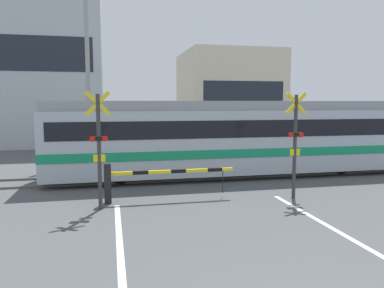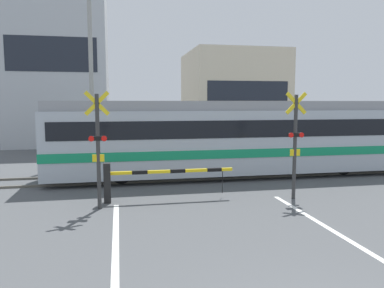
{
  "view_description": "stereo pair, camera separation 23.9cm",
  "coord_description": "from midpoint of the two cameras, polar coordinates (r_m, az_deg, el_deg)",
  "views": [
    {
      "loc": [
        -2.59,
        -3.1,
        2.95
      ],
      "look_at": [
        0.0,
        8.78,
        1.6
      ],
      "focal_mm": 35.0,
      "sensor_mm": 36.0,
      "label": 1
    },
    {
      "loc": [
        -2.35,
        -3.14,
        2.95
      ],
      "look_at": [
        0.0,
        8.78,
        1.6
      ],
      "focal_mm": 35.0,
      "sensor_mm": 36.0,
      "label": 2
    }
  ],
  "objects": [
    {
      "name": "building_left_of_street",
      "position": [
        28.96,
        -20.27,
        10.82
      ],
      "size": [
        6.53,
        7.47,
        10.81
      ],
      "color": "#B2B7BC",
      "rests_on": "ground_plane"
    },
    {
      "name": "crossing_barrier_far",
      "position": [
        18.13,
        1.21,
        -0.69
      ],
      "size": [
        3.92,
        0.2,
        1.19
      ],
      "color": "black",
      "rests_on": "ground_plane"
    },
    {
      "name": "rail_track_near",
      "position": [
        14.16,
        -1.99,
        -5.52
      ],
      "size": [
        50.0,
        0.1,
        0.08
      ],
      "color": "#5B564C",
      "rests_on": "ground_plane"
    },
    {
      "name": "pedestrian",
      "position": [
        20.28,
        -2.49,
        0.9
      ],
      "size": [
        0.38,
        0.23,
        1.77
      ],
      "color": "#23232D",
      "rests_on": "ground_plane"
    },
    {
      "name": "crossing_signal_left",
      "position": [
        10.53,
        -14.62,
        -0.12
      ],
      "size": [
        0.68,
        0.15,
        3.27
      ],
      "color": "#333333",
      "rests_on": "ground_plane"
    },
    {
      "name": "crossing_signal_right",
      "position": [
        11.81,
        14.87,
        0.56
      ],
      "size": [
        0.68,
        0.15,
        3.27
      ],
      "color": "#333333",
      "rests_on": "ground_plane"
    },
    {
      "name": "crossing_barrier_near",
      "position": [
        11.29,
        -8.35,
        -5.06
      ],
      "size": [
        3.92,
        0.2,
        1.19
      ],
      "color": "black",
      "rests_on": "ground_plane"
    },
    {
      "name": "utility_pole_streetside",
      "position": [
        20.07,
        -15.9,
        9.55
      ],
      "size": [
        0.22,
        0.22,
        8.32
      ],
      "color": "gray",
      "rests_on": "ground_plane"
    },
    {
      "name": "rail_track_far",
      "position": [
        15.55,
        -2.94,
        -4.45
      ],
      "size": [
        50.0,
        0.1,
        0.08
      ],
      "color": "#5B564C",
      "rests_on": "ground_plane"
    },
    {
      "name": "building_right_of_street",
      "position": [
        29.98,
        5.24,
        7.2
      ],
      "size": [
        6.95,
        7.47,
        6.83
      ],
      "color": "beige",
      "rests_on": "ground_plane"
    },
    {
      "name": "commuter_train",
      "position": [
        15.15,
        5.7,
        1.25
      ],
      "size": [
        14.49,
        2.73,
        3.01
      ],
      "color": "#ADB7C1",
      "rests_on": "ground_plane"
    }
  ]
}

